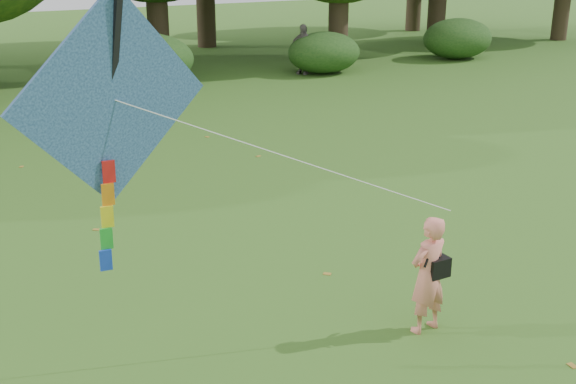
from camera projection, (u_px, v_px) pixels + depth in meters
ground at (381, 347)px, 9.05m from camera, size 100.00×100.00×0.00m
man_kite_flyer at (428, 275)px, 9.21m from camera, size 0.62×0.45×1.59m
bystander_right at (303, 49)px, 27.51m from camera, size 1.01×1.17×1.89m
crossbody_bag at (437, 266)px, 9.21m from camera, size 0.43×0.20×0.67m
flying_kite at (113, 103)px, 7.72m from camera, size 5.01×1.56×3.19m
shrub_band at (35, 73)px, 22.95m from camera, size 39.15×3.22×1.88m
fallen_leaves at (214, 218)px, 13.29m from camera, size 5.20×14.21×0.01m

